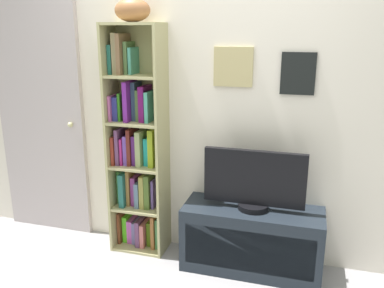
# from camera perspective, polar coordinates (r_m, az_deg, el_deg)

# --- Properties ---
(back_wall) EXTENTS (4.80, 0.08, 2.52)m
(back_wall) POSITION_cam_1_polar(r_m,az_deg,el_deg) (3.06, 1.61, 6.89)
(back_wall) COLOR silver
(back_wall) RESTS_ON ground
(bookshelf) EXTENTS (0.43, 0.27, 1.78)m
(bookshelf) POSITION_cam_1_polar(r_m,az_deg,el_deg) (3.20, -7.72, -1.01)
(bookshelf) COLOR tan
(bookshelf) RESTS_ON ground
(football) EXTENTS (0.27, 0.18, 0.16)m
(football) POSITION_cam_1_polar(r_m,az_deg,el_deg) (3.03, -8.39, 18.14)
(football) COLOR #915D37
(football) RESTS_ON bookshelf
(tv_stand) EXTENTS (1.01, 0.38, 0.49)m
(tv_stand) POSITION_cam_1_polar(r_m,az_deg,el_deg) (3.11, 8.39, -13.11)
(tv_stand) COLOR #1B222B
(tv_stand) RESTS_ON ground
(television) EXTENTS (0.72, 0.22, 0.44)m
(television) POSITION_cam_1_polar(r_m,az_deg,el_deg) (2.91, 8.76, -5.17)
(television) COLOR black
(television) RESTS_ON tv_stand
(door) EXTENTS (0.80, 0.09, 2.05)m
(door) POSITION_cam_1_polar(r_m,az_deg,el_deg) (3.67, -20.47, 3.60)
(door) COLOR #B0A3A6
(door) RESTS_ON ground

